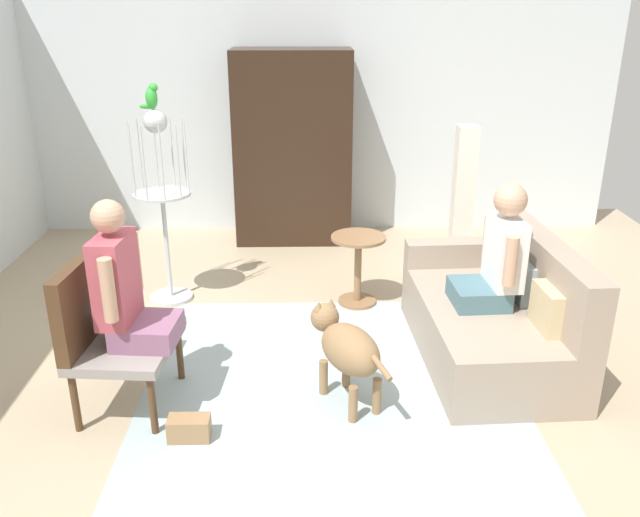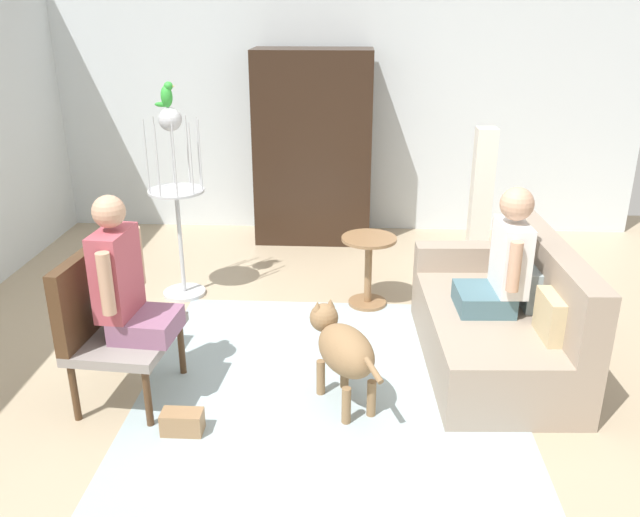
# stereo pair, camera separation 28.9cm
# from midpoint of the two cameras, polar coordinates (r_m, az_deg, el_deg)

# --- Properties ---
(ground_plane) EXTENTS (7.50, 7.50, 0.00)m
(ground_plane) POSITION_cam_midpoint_polar(r_m,az_deg,el_deg) (4.51, -2.30, -10.13)
(ground_plane) COLOR tan
(back_wall) EXTENTS (6.44, 0.12, 2.59)m
(back_wall) POSITION_cam_midpoint_polar(r_m,az_deg,el_deg) (7.10, -2.03, 12.84)
(back_wall) COLOR silver
(back_wall) RESTS_ON ground
(area_rug) EXTENTS (2.43, 2.54, 0.01)m
(area_rug) POSITION_cam_midpoint_polar(r_m,az_deg,el_deg) (4.40, -1.02, -10.96)
(area_rug) COLOR #9EB2B7
(area_rug) RESTS_ON ground
(couch) EXTENTS (0.97, 1.65, 0.88)m
(couch) POSITION_cam_midpoint_polar(r_m,az_deg,el_deg) (4.73, 13.39, -4.94)
(couch) COLOR gray
(couch) RESTS_ON ground
(armchair) EXTENTS (0.61, 0.74, 0.96)m
(armchair) POSITION_cam_midpoint_polar(r_m,az_deg,el_deg) (4.21, -20.19, -5.42)
(armchair) COLOR #4C331E
(armchair) RESTS_ON ground
(person_on_couch) EXTENTS (0.45, 0.54, 0.85)m
(person_on_couch) POSITION_cam_midpoint_polar(r_m,az_deg,el_deg) (4.51, 13.46, 0.16)
(person_on_couch) COLOR #476A75
(person_on_armchair) EXTENTS (0.46, 0.52, 0.89)m
(person_on_armchair) POSITION_cam_midpoint_polar(r_m,az_deg,el_deg) (4.05, -18.66, -2.41)
(person_on_armchair) COLOR #885978
(round_end_table) EXTENTS (0.45, 0.45, 0.60)m
(round_end_table) POSITION_cam_midpoint_polar(r_m,az_deg,el_deg) (5.37, 1.79, -0.50)
(round_end_table) COLOR olive
(round_end_table) RESTS_ON ground
(dog) EXTENTS (0.49, 0.74, 0.59)m
(dog) POSITION_cam_midpoint_polar(r_m,az_deg,el_deg) (4.05, 0.29, -7.77)
(dog) COLOR olive
(dog) RESTS_ON ground
(bird_cage_stand) EXTENTS (0.46, 0.46, 1.60)m
(bird_cage_stand) POSITION_cam_midpoint_polar(r_m,az_deg,el_deg) (5.46, -15.10, 5.28)
(bird_cage_stand) COLOR silver
(bird_cage_stand) RESTS_ON ground
(parrot) EXTENTS (0.17, 0.10, 0.20)m
(parrot) POSITION_cam_midpoint_polar(r_m,az_deg,el_deg) (5.30, -16.05, 13.39)
(parrot) COLOR green
(parrot) RESTS_ON bird_cage_stand
(column_lamp) EXTENTS (0.20, 0.20, 1.34)m
(column_lamp) POSITION_cam_midpoint_polar(r_m,az_deg,el_deg) (6.16, 11.01, 5.07)
(column_lamp) COLOR #4C4742
(column_lamp) RESTS_ON ground
(armoire_cabinet) EXTENTS (1.18, 0.56, 1.94)m
(armoire_cabinet) POSITION_cam_midpoint_polar(r_m,az_deg,el_deg) (6.76, -3.63, 9.57)
(armoire_cabinet) COLOR black
(armoire_cabinet) RESTS_ON ground
(handbag) EXTENTS (0.24, 0.13, 0.14)m
(handbag) POSITION_cam_midpoint_polar(r_m,az_deg,el_deg) (3.99, -13.45, -14.26)
(handbag) COLOR #99724C
(handbag) RESTS_ON ground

